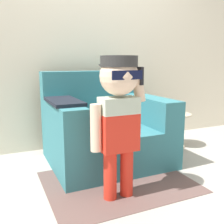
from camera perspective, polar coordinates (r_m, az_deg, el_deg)
ground_plane at (r=2.79m, az=0.48°, el=-10.67°), size 10.00×10.00×0.00m
wall_back at (r=3.28m, az=-5.00°, el=15.65°), size 10.00×0.05×2.60m
armchair at (r=2.74m, az=-1.59°, el=-3.91°), size 1.17×1.00×0.92m
person_child at (r=1.89m, az=1.42°, el=1.32°), size 0.44×0.33×1.07m
side_table at (r=3.28m, az=13.65°, el=-3.10°), size 0.36×0.36×0.41m
rug at (r=2.35m, az=1.30°, el=-14.89°), size 1.23×0.97×0.01m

